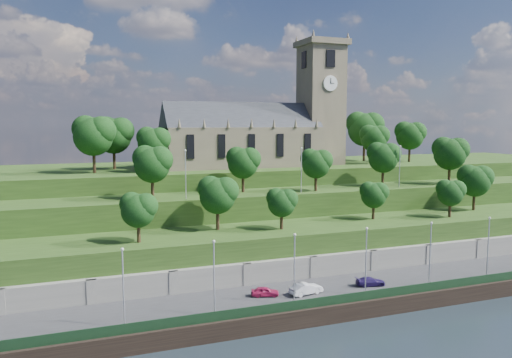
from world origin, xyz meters
name	(u,v)px	position (x,y,z in m)	size (l,w,h in m)	color
ground	(389,314)	(0.00, 0.00, 0.00)	(320.00, 320.00, 0.00)	black
promenade	(363,292)	(0.00, 6.00, 1.00)	(160.00, 12.00, 2.00)	#2D2D30
quay_wall	(390,306)	(0.00, -0.05, 1.10)	(160.00, 0.50, 2.20)	black
fence	(387,293)	(0.00, 0.60, 2.60)	(160.00, 0.10, 1.20)	#16311A
retaining_wall	(341,269)	(0.00, 11.97, 2.50)	(160.00, 2.10, 5.00)	slate
embankment_lower	(322,249)	(0.00, 18.00, 4.00)	(160.00, 12.00, 8.00)	#233E14
embankment_upper	(293,224)	(0.00, 29.00, 6.00)	(160.00, 10.00, 12.00)	#233E14
hilltop	(253,199)	(0.00, 50.00, 7.50)	(160.00, 32.00, 15.00)	#233E14
church	(263,129)	(0.79, 45.98, 22.52)	(38.60, 12.35, 27.60)	brown
trees_lower	(342,191)	(3.66, 18.50, 13.00)	(66.26, 9.07, 8.36)	black
trees_upper	(329,158)	(6.37, 28.12, 17.69)	(63.74, 8.71, 9.21)	black
trees_hilltop	(268,133)	(1.52, 45.38, 21.82)	(75.94, 16.61, 11.52)	black
lamp_posts_promenade	(366,256)	(-2.00, 2.50, 7.02)	(60.36, 0.36, 8.80)	#B2B2B7
lamp_posts_upper	(301,166)	(0.00, 26.00, 16.49)	(40.36, 0.36, 7.78)	#B2B2B7
car_left	(265,291)	(-14.26, 6.40, 2.60)	(1.42, 3.54, 1.21)	#AA1C4C
car_middle	(306,289)	(-9.06, 5.25, 2.73)	(1.55, 4.44, 1.46)	silver
car_right	(370,281)	(0.60, 5.28, 2.58)	(1.62, 3.99, 1.16)	#251752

